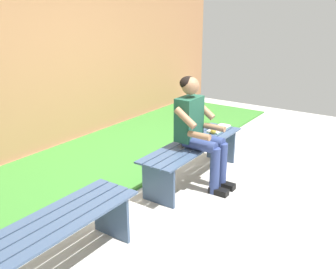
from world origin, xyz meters
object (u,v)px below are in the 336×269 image
at_px(bench_near, 194,152).
at_px(bench_far, 42,242).
at_px(apple, 213,131).
at_px(book_open, 219,129).
at_px(person_seated, 198,127).

relative_size(bench_near, bench_far, 1.00).
height_order(bench_far, apple, apple).
bearing_deg(book_open, apple, 5.03).
bearing_deg(bench_near, book_open, 178.99).
relative_size(bench_far, book_open, 4.12).
xyz_separation_m(apple, book_open, (-0.20, -0.02, -0.03)).
relative_size(bench_near, person_seated, 1.33).
xyz_separation_m(bench_far, apple, (-2.61, 0.03, 0.15)).
bearing_deg(apple, person_seated, 8.01).
distance_m(bench_near, bench_far, 2.19).
relative_size(apple, book_open, 0.18).
bearing_deg(bench_far, book_open, 179.77).
height_order(bench_far, person_seated, person_seated).
relative_size(bench_near, apple, 23.05).
bearing_deg(person_seated, book_open, -172.77).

